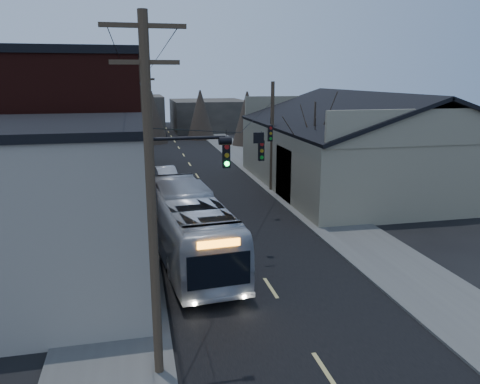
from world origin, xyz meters
The scene contains 13 objects.
road_surface centered at (0.00, 30.00, 0.01)m, with size 9.00×110.00×0.02m, color black.
sidewalk_left centered at (-6.50, 30.00, 0.06)m, with size 4.00×110.00×0.12m, color #474744.
sidewalk_right centered at (6.50, 30.00, 0.06)m, with size 4.00×110.00×0.12m, color #474744.
building_clapboard centered at (-9.00, 9.00, 3.50)m, with size 8.00×8.00×7.00m, color gray.
building_brick centered at (-10.00, 20.00, 5.00)m, with size 10.00×12.00×10.00m, color black.
building_left_far centered at (-9.50, 36.00, 3.50)m, with size 9.00×14.00×7.00m, color #2F2A25.
warehouse centered at (13.00, 25.00, 2.70)m, with size 16.16×20.60×7.73m.
building_far_left centered at (-6.00, 65.00, 3.00)m, with size 10.00×12.00×6.00m, color #2F2A25.
building_far_right centered at (7.00, 70.00, 2.50)m, with size 12.00×14.00×5.00m, color #2F2A25.
bare_tree centered at (6.50, 20.00, 3.60)m, with size 0.40×0.40×7.20m, color black.
utility_lines centered at (-3.11, 24.14, 4.95)m, with size 11.24×45.28×10.50m.
bus centered at (-3.00, 12.34, 1.69)m, with size 2.85×12.16×3.39m, color #AFB3BB.
parked_car centered at (-3.00, 28.90, 0.76)m, with size 1.60×4.59×1.51m, color #A2A4A9.
Camera 1 is at (-5.33, -9.77, 8.83)m, focal length 35.00 mm.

